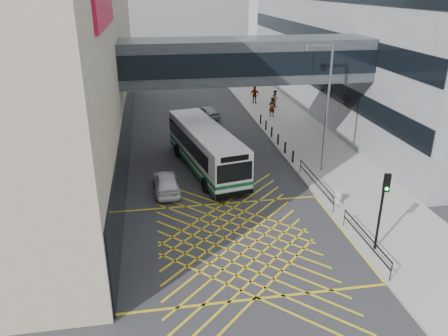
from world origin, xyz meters
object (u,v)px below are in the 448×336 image
litter_bin (338,197)px  street_lamp (325,102)px  bus (205,147)px  car_dark (198,130)px  pedestrian_b (275,99)px  pedestrian_c (255,95)px  car_white (166,182)px  car_silver (206,112)px  pedestrian_a (272,107)px  traffic_light (383,201)px

litter_bin → street_lamp: bearing=81.5°
bus → car_dark: bearing=77.2°
pedestrian_b → pedestrian_c: size_ratio=0.97×
car_white → car_silver: (4.73, 16.73, -0.04)m
car_white → pedestrian_b: pedestrian_b is taller
pedestrian_b → pedestrian_c: 2.75m
car_silver → litter_bin: bearing=84.1°
car_white → street_lamp: street_lamp is taller
pedestrian_a → pedestrian_c: size_ratio=1.01×
car_dark → traffic_light: (6.89, -19.17, 2.11)m
traffic_light → pedestrian_b: bearing=95.0°
traffic_light → street_lamp: 10.60m
car_white → traffic_light: size_ratio=1.00×
pedestrian_c → traffic_light: bearing=115.2°
bus → pedestrian_a: size_ratio=5.88×
litter_bin → pedestrian_c: (0.58, 24.62, 0.54)m
car_white → pedestrian_c: size_ratio=2.20×
car_silver → street_lamp: (6.28, -15.22, 4.54)m
bus → pedestrian_b: bearing=46.9°
street_lamp → pedestrian_b: bearing=84.7°
street_lamp → pedestrian_b: street_lamp is taller
traffic_light → pedestrian_a: 24.41m
car_white → car_dark: bearing=-109.7°
car_silver → litter_bin: 21.06m
street_lamp → pedestrian_a: street_lamp is taller
car_white → car_dark: size_ratio=0.84×
bus → car_silver: (1.73, 13.25, -1.04)m
street_lamp → pedestrian_a: (0.27, 14.00, -4.04)m
car_silver → street_lamp: street_lamp is taller
car_white → pedestrian_c: bearing=-119.9°
litter_bin → bus: bearing=135.7°
car_dark → street_lamp: 12.61m
bus → pedestrian_b: size_ratio=6.14×
car_silver → litter_bin: car_silver is taller
pedestrian_b → car_white: bearing=-142.7°
car_white → car_dark: (3.18, 10.36, 0.12)m
car_silver → litter_bin: (5.51, -20.33, -0.06)m
bus → pedestrian_b: (9.60, 15.45, -0.58)m
car_silver → pedestrian_c: bearing=-165.9°
car_white → car_silver: size_ratio=1.04×
car_dark → litter_bin: size_ratio=6.09×
car_dark → pedestrian_a: (8.09, 5.14, 0.34)m
car_white → pedestrian_a: size_ratio=2.18×
street_lamp → pedestrian_a: bearing=88.9°
bus → traffic_light: bearing=-71.4°
bus → pedestrian_a: bus is taller
bus → car_dark: bus is taller
street_lamp → litter_bin: street_lamp is taller
pedestrian_b → car_dark: bearing=-156.7°
pedestrian_c → street_lamp: bearing=117.2°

